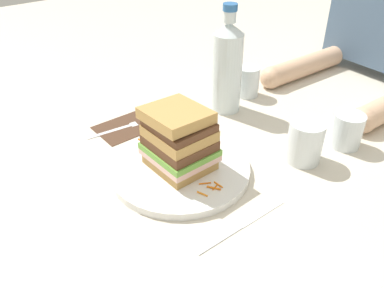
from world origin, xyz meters
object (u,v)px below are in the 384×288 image
(sandwich, at_px, (179,140))
(juice_glass, at_px, (305,143))
(napkin_dark, at_px, (131,125))
(empty_tumbler_1, at_px, (248,81))
(fork, at_px, (122,126))
(knife, at_px, (239,226))
(main_plate, at_px, (180,169))
(empty_tumbler_0, at_px, (347,130))
(water_bottle, at_px, (227,67))

(sandwich, distance_m, juice_glass, 0.26)
(napkin_dark, bearing_deg, empty_tumbler_1, 82.35)
(fork, bearing_deg, juice_glass, 36.02)
(juice_glass, bearing_deg, empty_tumbler_1, 158.75)
(knife, xyz_separation_m, empty_tumbler_1, (-0.36, 0.35, 0.04))
(sandwich, distance_m, empty_tumbler_1, 0.39)
(main_plate, distance_m, empty_tumbler_0, 0.38)
(juice_glass, distance_m, empty_tumbler_1, 0.31)
(napkin_dark, height_order, knife, same)
(napkin_dark, xyz_separation_m, empty_tumbler_0, (0.36, 0.34, 0.04))
(empty_tumbler_0, bearing_deg, sandwich, -111.36)
(juice_glass, xyz_separation_m, empty_tumbler_1, (-0.29, 0.11, -0.00))
(sandwich, relative_size, juice_glass, 1.47)
(knife, height_order, water_bottle, water_bottle)
(water_bottle, bearing_deg, knife, -36.99)
(sandwich, bearing_deg, napkin_dark, 177.85)
(napkin_dark, relative_size, fork, 0.98)
(empty_tumbler_0, bearing_deg, juice_glass, -98.97)
(fork, bearing_deg, knife, 1.15)
(knife, bearing_deg, main_plate, 178.07)
(sandwich, relative_size, fork, 0.79)
(water_bottle, bearing_deg, sandwich, -58.78)
(juice_glass, xyz_separation_m, water_bottle, (-0.27, 0.01, 0.08))
(main_plate, height_order, juice_glass, juice_glass)
(sandwich, xyz_separation_m, napkin_dark, (-0.22, 0.01, -0.08))
(knife, bearing_deg, empty_tumbler_1, 135.59)
(knife, bearing_deg, empty_tumbler_0, 97.75)
(napkin_dark, distance_m, fork, 0.02)
(knife, relative_size, juice_glass, 2.24)
(knife, xyz_separation_m, water_bottle, (-0.33, 0.25, 0.11))
(napkin_dark, bearing_deg, main_plate, -2.07)
(fork, xyz_separation_m, knife, (0.41, 0.01, -0.00))
(fork, bearing_deg, empty_tumbler_1, 82.58)
(empty_tumbler_0, distance_m, empty_tumbler_1, 0.31)
(napkin_dark, xyz_separation_m, water_bottle, (0.07, 0.24, 0.11))
(sandwich, height_order, fork, sandwich)
(napkin_dark, height_order, fork, fork)
(juice_glass, relative_size, empty_tumbler_1, 1.12)
(knife, height_order, empty_tumbler_1, empty_tumbler_1)
(knife, xyz_separation_m, juice_glass, (-0.07, 0.24, 0.04))
(sandwich, xyz_separation_m, fork, (-0.22, -0.01, -0.07))
(main_plate, distance_m, empty_tumbler_1, 0.39)
(sandwich, bearing_deg, empty_tumbler_1, 116.66)
(fork, bearing_deg, napkin_dark, 86.05)
(main_plate, bearing_deg, napkin_dark, 177.93)
(main_plate, relative_size, sandwich, 2.13)
(main_plate, relative_size, napkin_dark, 1.73)
(empty_tumbler_1, bearing_deg, main_plate, -63.28)
(main_plate, bearing_deg, water_bottle, 121.31)
(napkin_dark, bearing_deg, sandwich, -2.15)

